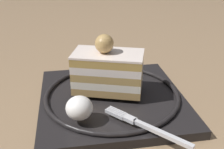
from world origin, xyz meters
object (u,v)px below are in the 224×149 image
object	(u,v)px
dessert_plate	(112,98)
whipped_cream_dollop	(79,108)
fork	(144,125)
cake_slice	(110,70)

from	to	relation	value
dessert_plate	whipped_cream_dollop	xyz separation A→B (m)	(0.04, 0.07, 0.03)
whipped_cream_dollop	fork	world-z (taller)	whipped_cream_dollop
dessert_plate	whipped_cream_dollop	world-z (taller)	whipped_cream_dollop
dessert_plate	cake_slice	world-z (taller)	cake_slice
cake_slice	fork	xyz separation A→B (m)	(-0.05, 0.09, -0.03)
cake_slice	fork	distance (m)	0.11
cake_slice	whipped_cream_dollop	size ratio (longest dim) A/B	3.08
dessert_plate	fork	size ratio (longest dim) A/B	2.45
whipped_cream_dollop	fork	bearing A→B (deg)	171.24
cake_slice	dessert_plate	bearing A→B (deg)	109.65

